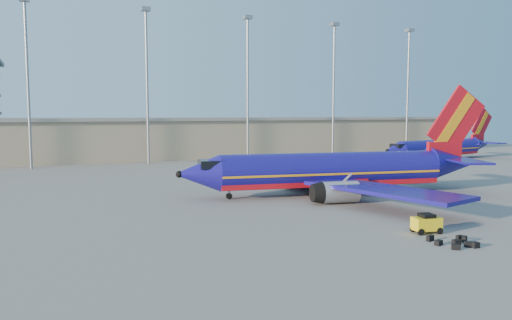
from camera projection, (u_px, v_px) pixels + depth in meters
The scene contains 7 objects.
ground at pixel (281, 203), 52.95m from camera, with size 220.00×220.00×0.00m, color slate.
terminal_building at pixel (206, 137), 109.54m from camera, with size 122.00×16.00×8.50m.
light_mast_row at pixel (199, 71), 95.34m from camera, with size 101.60×1.60×28.65m.
aircraft_main at pixel (338, 171), 58.34m from camera, with size 38.25×36.53×13.01m.
aircraft_second at pixel (441, 148), 101.55m from camera, with size 31.64×12.25×10.74m.
baggage_tug at pixel (426, 223), 39.74m from camera, with size 2.38×1.68×1.57m.
luggage_pile at pixel (456, 242), 36.20m from camera, with size 2.98×3.15×0.47m.
Camera 1 is at (-22.97, -47.02, 9.61)m, focal length 35.00 mm.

